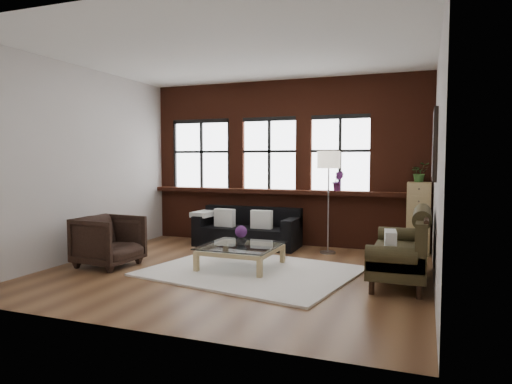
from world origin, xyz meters
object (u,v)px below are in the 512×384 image
(drawer_chest, at_px, (418,218))
(floor_lamp, at_px, (328,198))
(vintage_settee, at_px, (399,245))
(armchair, at_px, (109,241))
(coffee_table, at_px, (241,257))
(dark_sofa, at_px, (247,228))
(vase, at_px, (241,240))

(drawer_chest, xyz_separation_m, floor_lamp, (-1.50, -0.45, 0.35))
(vintage_settee, bearing_deg, armchair, -170.91)
(coffee_table, relative_size, drawer_chest, 0.88)
(vintage_settee, distance_m, drawer_chest, 1.94)
(dark_sofa, height_order, armchair, armchair)
(armchair, relative_size, drawer_chest, 0.68)
(vintage_settee, xyz_separation_m, coffee_table, (-2.30, -0.12, -0.31))
(coffee_table, bearing_deg, armchair, -164.22)
(coffee_table, bearing_deg, vintage_settee, 3.04)
(coffee_table, distance_m, drawer_chest, 3.27)
(armchair, height_order, vase, armchair)
(dark_sofa, bearing_deg, coffee_table, -71.36)
(coffee_table, xyz_separation_m, vase, (-0.00, -0.00, 0.27))
(coffee_table, relative_size, floor_lamp, 0.57)
(vase, height_order, drawer_chest, drawer_chest)
(floor_lamp, bearing_deg, vase, -122.33)
(vintage_settee, bearing_deg, dark_sofa, 151.31)
(armchair, xyz_separation_m, drawer_chest, (4.51, 2.61, 0.24))
(drawer_chest, bearing_deg, vase, -140.82)
(dark_sofa, relative_size, vintage_settee, 1.08)
(vase, xyz_separation_m, drawer_chest, (2.51, 2.05, 0.19))
(vintage_settee, bearing_deg, coffee_table, -176.96)
(vintage_settee, xyz_separation_m, floor_lamp, (-1.29, 1.47, 0.49))
(armchair, height_order, floor_lamp, floor_lamp)
(coffee_table, bearing_deg, vase, -135.00)
(dark_sofa, relative_size, floor_lamp, 1.01)
(armchair, bearing_deg, dark_sofa, -27.84)
(armchair, relative_size, floor_lamp, 0.44)
(vintage_settee, distance_m, floor_lamp, 2.02)
(dark_sofa, xyz_separation_m, armchair, (-1.43, -2.26, 0.04))
(vintage_settee, relative_size, floor_lamp, 0.94)
(coffee_table, height_order, drawer_chest, drawer_chest)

